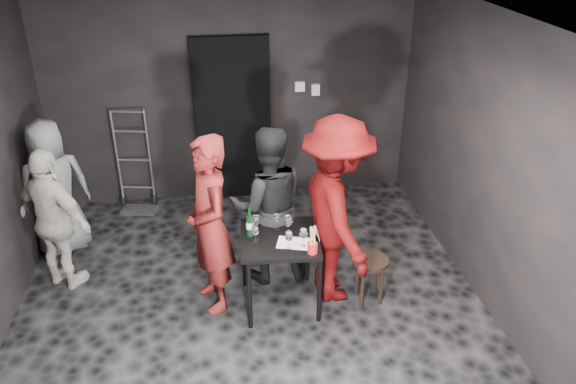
{
  "coord_description": "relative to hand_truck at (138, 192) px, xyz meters",
  "views": [
    {
      "loc": [
        -0.28,
        -4.21,
        3.53
      ],
      "look_at": [
        0.38,
        0.25,
        1.15
      ],
      "focal_mm": 35.0,
      "sensor_mm": 36.0,
      "label": 1
    }
  ],
  "objects": [
    {
      "name": "wall_back",
      "position": [
        1.25,
        0.23,
        1.12
      ],
      "size": [
        4.5,
        0.04,
        2.7
      ],
      "primitive_type": "cube",
      "color": "black",
      "rests_on": "ground"
    },
    {
      "name": "stool",
      "position": [
        2.4,
        -2.21,
        0.14
      ],
      "size": [
        0.35,
        0.35,
        0.47
      ],
      "rotation": [
        0.0,
        0.0,
        -0.18
      ],
      "color": "black",
      "rests_on": "floor"
    },
    {
      "name": "tasting_table",
      "position": [
        1.53,
        -2.14,
        0.42
      ],
      "size": [
        0.72,
        0.72,
        0.75
      ],
      "rotation": [
        0.0,
        0.0,
        -0.08
      ],
      "color": "black",
      "rests_on": "floor"
    },
    {
      "name": "wine_glass_b",
      "position": [
        1.33,
        -2.03,
        0.62
      ],
      "size": [
        0.1,
        0.1,
        0.2
      ],
      "primitive_type": null,
      "rotation": [
        0.0,
        0.0,
        -0.39
      ],
      "color": "white",
      "rests_on": "tasting_table"
    },
    {
      "name": "wine_glass_e",
      "position": [
        1.72,
        -2.32,
        0.62
      ],
      "size": [
        0.08,
        0.08,
        0.2
      ],
      "primitive_type": null,
      "rotation": [
        0.0,
        0.0,
        0.08
      ],
      "color": "white",
      "rests_on": "tasting_table"
    },
    {
      "name": "wine_glass_f",
      "position": [
        1.61,
        -2.11,
        0.63
      ],
      "size": [
        0.09,
        0.09,
        0.22
      ],
      "primitive_type": null,
      "rotation": [
        0.0,
        0.0,
        -0.03
      ],
      "color": "white",
      "rests_on": "tasting_table"
    },
    {
      "name": "wine_bottle",
      "position": [
        1.26,
        -2.06,
        0.63
      ],
      "size": [
        0.07,
        0.07,
        0.29
      ],
      "rotation": [
        0.0,
        0.0,
        0.33
      ],
      "color": "black",
      "rests_on": "tasting_table"
    },
    {
      "name": "bystander_grey",
      "position": [
        -0.73,
        -0.83,
        0.55
      ],
      "size": [
        0.87,
        0.7,
        1.56
      ],
      "primitive_type": "imported",
      "rotation": [
        0.0,
        0.0,
        3.59
      ],
      "color": "slate",
      "rests_on": "floor"
    },
    {
      "name": "wine_glass_a",
      "position": [
        1.3,
        -2.19,
        0.61
      ],
      "size": [
        0.08,
        0.08,
        0.18
      ],
      "primitive_type": null,
      "rotation": [
        0.0,
        0.0,
        0.2
      ],
      "color": "white",
      "rests_on": "tasting_table"
    },
    {
      "name": "wall_right",
      "position": [
        3.5,
        -2.27,
        1.12
      ],
      "size": [
        0.04,
        5.0,
        2.7
      ],
      "primitive_type": "cube",
      "color": "black",
      "rests_on": "ground"
    },
    {
      "name": "wine_glass_c",
      "position": [
        1.52,
        -2.0,
        0.61
      ],
      "size": [
        0.07,
        0.07,
        0.18
      ],
      "primitive_type": null,
      "rotation": [
        0.0,
        0.0,
        -0.08
      ],
      "color": "white",
      "rests_on": "tasting_table"
    },
    {
      "name": "bystander_cream",
      "position": [
        -0.59,
        -1.52,
        0.51
      ],
      "size": [
        0.95,
        0.83,
        1.49
      ],
      "primitive_type": "imported",
      "rotation": [
        0.0,
        0.0,
        2.54
      ],
      "color": "silver",
      "rests_on": "floor"
    },
    {
      "name": "woman_black",
      "position": [
        1.48,
        -1.66,
        0.68
      ],
      "size": [
        0.89,
        0.49,
        1.82
      ],
      "primitive_type": "imported",
      "rotation": [
        0.0,
        0.0,
        3.14
      ],
      "color": "black",
      "rests_on": "floor"
    },
    {
      "name": "hand_truck",
      "position": [
        0.0,
        0.0,
        0.0
      ],
      "size": [
        0.43,
        0.36,
        1.3
      ],
      "rotation": [
        0.0,
        0.0,
        -0.2
      ],
      "color": "#B2B2B7",
      "rests_on": "floor"
    },
    {
      "name": "wine_glass_d",
      "position": [
        1.59,
        -2.34,
        0.62
      ],
      "size": [
        0.08,
        0.08,
        0.19
      ],
      "primitive_type": null,
      "rotation": [
        0.0,
        0.0,
        -0.05
      ],
      "color": "white",
      "rests_on": "tasting_table"
    },
    {
      "name": "wallbox_lower",
      "position": [
        2.3,
        0.18,
        1.17
      ],
      "size": [
        0.1,
        0.06,
        0.14
      ],
      "primitive_type": "cube",
      "color": "#B7B7B2",
      "rests_on": "wall_back"
    },
    {
      "name": "breadstick_cup",
      "position": [
        1.78,
        -2.43,
        0.65
      ],
      "size": [
        0.09,
        0.09,
        0.28
      ],
      "rotation": [
        0.0,
        0.0,
        0.22
      ],
      "color": "red",
      "rests_on": "tasting_table"
    },
    {
      "name": "reserved_card",
      "position": [
        1.84,
        -2.2,
        0.57
      ],
      "size": [
        0.1,
        0.14,
        0.1
      ],
      "primitive_type": null,
      "rotation": [
        0.0,
        0.0,
        -0.12
      ],
      "color": "white",
      "rests_on": "tasting_table"
    },
    {
      "name": "doorway",
      "position": [
        1.25,
        0.17,
        0.82
      ],
      "size": [
        0.95,
        0.1,
        2.1
      ],
      "primitive_type": "cube",
      "color": "black",
      "rests_on": "ground"
    },
    {
      "name": "man_maroon",
      "position": [
        2.08,
        -2.05,
        0.92
      ],
      "size": [
        0.89,
        1.57,
        2.3
      ],
      "primitive_type": "imported",
      "rotation": [
        0.0,
        0.0,
        1.71
      ],
      "color": "#4A0607",
      "rests_on": "floor"
    },
    {
      "name": "floor",
      "position": [
        1.25,
        -2.27,
        -0.23
      ],
      "size": [
        4.5,
        5.0,
        0.02
      ],
      "primitive_type": "cube",
      "color": "black",
      "rests_on": "ground"
    },
    {
      "name": "ceiling",
      "position": [
        1.25,
        -2.27,
        2.47
      ],
      "size": [
        4.5,
        5.0,
        0.02
      ],
      "primitive_type": "cube",
      "color": "silver",
      "rests_on": "ground"
    },
    {
      "name": "wallbox_upper",
      "position": [
        2.1,
        0.18,
        1.22
      ],
      "size": [
        0.12,
        0.06,
        0.12
      ],
      "primitive_type": "cube",
      "color": "#B7B7B2",
      "rests_on": "wall_back"
    },
    {
      "name": "tasting_mat",
      "position": [
        1.65,
        -2.26,
        0.52
      ],
      "size": [
        0.35,
        0.28,
        0.0
      ],
      "primitive_type": "cube",
      "rotation": [
        0.0,
        0.0,
        -0.28
      ],
      "color": "white",
      "rests_on": "tasting_table"
    },
    {
      "name": "server_red",
      "position": [
        0.9,
        -2.04,
        0.78
      ],
      "size": [
        0.68,
        0.85,
        2.02
      ],
      "primitive_type": "imported",
      "rotation": [
        0.0,
        0.0,
        -1.28
      ],
      "color": "maroon",
      "rests_on": "floor"
    }
  ]
}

